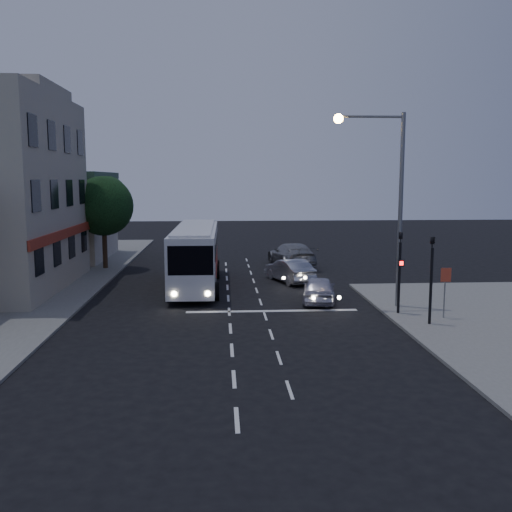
{
  "coord_description": "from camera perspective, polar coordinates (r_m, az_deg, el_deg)",
  "views": [
    {
      "loc": [
        -0.38,
        -23.87,
        6.11
      ],
      "look_at": [
        1.43,
        4.96,
        2.2
      ],
      "focal_mm": 40.0,
      "sensor_mm": 36.0,
      "label": 1
    }
  ],
  "objects": [
    {
      "name": "tour_bus",
      "position": [
        32.64,
        -6.06,
        0.2
      ],
      "size": [
        2.68,
        11.29,
        3.46
      ],
      "rotation": [
        0.0,
        0.0,
        -0.01
      ],
      "color": "silver",
      "rests_on": "ground"
    },
    {
      "name": "regulatory_sign",
      "position": [
        25.93,
        18.4,
        -2.71
      ],
      "size": [
        0.45,
        0.12,
        2.2
      ],
      "color": "slate",
      "rests_on": "sidewalk_near"
    },
    {
      "name": "ground",
      "position": [
        24.64,
        -2.62,
        -6.66
      ],
      "size": [
        120.0,
        120.0,
        0.0
      ],
      "primitive_type": "plane",
      "color": "black"
    },
    {
      "name": "car_sedan_b",
      "position": [
        40.15,
        3.59,
        0.13
      ],
      "size": [
        3.27,
        6.02,
        1.66
      ],
      "primitive_type": "imported",
      "rotation": [
        0.0,
        0.0,
        3.31
      ],
      "color": "gray",
      "rests_on": "ground"
    },
    {
      "name": "low_building_north",
      "position": [
        45.87,
        -20.27,
        3.83
      ],
      "size": [
        9.4,
        9.4,
        6.5
      ],
      "color": "tan",
      "rests_on": "sidewalk_far"
    },
    {
      "name": "traffic_signal_side",
      "position": [
        24.55,
        17.15,
        -1.28
      ],
      "size": [
        0.18,
        0.15,
        4.1
      ],
      "color": "black",
      "rests_on": "sidewalk_near"
    },
    {
      "name": "road_markings",
      "position": [
        27.9,
        -0.09,
        -4.93
      ],
      "size": [
        8.0,
        30.55,
        0.01
      ],
      "color": "silver",
      "rests_on": "ground"
    },
    {
      "name": "streetlight",
      "position": [
        27.19,
        12.99,
        6.72
      ],
      "size": [
        3.32,
        0.44,
        9.0
      ],
      "color": "slate",
      "rests_on": "sidewalk_near"
    },
    {
      "name": "street_tree",
      "position": [
        39.7,
        -15.03,
        5.12
      ],
      "size": [
        4.0,
        4.0,
        6.2
      ],
      "color": "black",
      "rests_on": "sidewalk_far"
    },
    {
      "name": "traffic_signal_main",
      "position": [
        26.17,
        14.2,
        -0.63
      ],
      "size": [
        0.25,
        0.35,
        4.1
      ],
      "color": "black",
      "rests_on": "sidewalk_near"
    },
    {
      "name": "car_sedan_a",
      "position": [
        34.05,
        3.37,
        -1.46
      ],
      "size": [
        2.78,
        4.47,
        1.39
      ],
      "primitive_type": "imported",
      "rotation": [
        0.0,
        0.0,
        3.48
      ],
      "color": "#B1B2BA",
      "rests_on": "ground"
    },
    {
      "name": "car_suv",
      "position": [
        28.62,
        6.31,
        -3.32
      ],
      "size": [
        2.22,
        4.09,
        1.32
      ],
      "primitive_type": "imported",
      "rotation": [
        0.0,
        0.0,
        2.96
      ],
      "color": "silver",
      "rests_on": "ground"
    }
  ]
}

